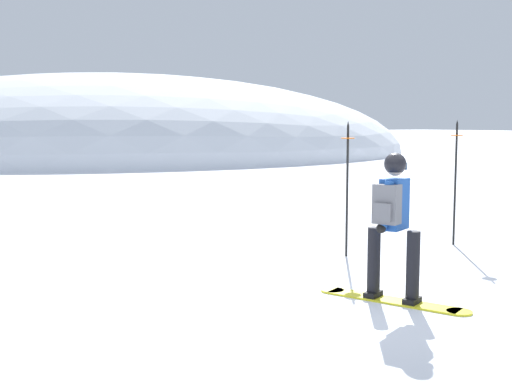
% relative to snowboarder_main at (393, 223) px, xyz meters
% --- Properties ---
extents(ground_plane, '(300.00, 300.00, 0.00)m').
position_rel_snowboarder_main_xyz_m(ground_plane, '(-0.06, 0.23, -0.92)').
color(ground_plane, white).
extents(ridge_peak_main, '(40.54, 36.48, 10.73)m').
position_rel_snowboarder_main_xyz_m(ridge_peak_main, '(9.81, 38.62, -0.92)').
color(ridge_peak_main, white).
rests_on(ridge_peak_main, ground).
extents(snowboarder_main, '(0.91, 1.71, 1.71)m').
position_rel_snowboarder_main_xyz_m(snowboarder_main, '(0.00, 0.00, 0.00)').
color(snowboarder_main, yellow).
rests_on(snowboarder_main, ground).
extents(piste_marker_near, '(0.20, 0.20, 2.08)m').
position_rel_snowboarder_main_xyz_m(piste_marker_near, '(1.19, 2.32, 0.26)').
color(piste_marker_near, black).
rests_on(piste_marker_near, ground).
extents(piste_marker_far, '(0.20, 0.20, 2.11)m').
position_rel_snowboarder_main_xyz_m(piste_marker_far, '(3.36, 2.17, 0.28)').
color(piste_marker_far, black).
rests_on(piste_marker_far, ground).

